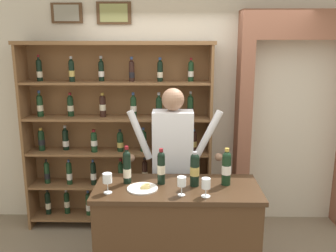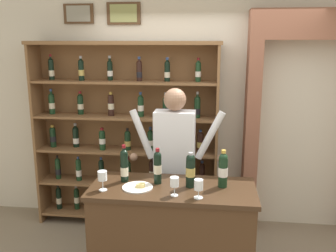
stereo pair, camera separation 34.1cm
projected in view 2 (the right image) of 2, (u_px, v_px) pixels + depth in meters
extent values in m
cube|color=beige|center=(200.00, 92.00, 4.37)|extent=(12.00, 0.16, 3.19)
cube|color=#4C331E|center=(79.00, 14.00, 4.24)|extent=(0.35, 0.02, 0.22)
cube|color=gray|center=(78.00, 14.00, 4.23)|extent=(0.28, 0.01, 0.18)
cube|color=#4C331E|center=(124.00, 13.00, 4.18)|extent=(0.39, 0.02, 0.25)
cube|color=#8D9152|center=(123.00, 13.00, 4.16)|extent=(0.31, 0.01, 0.20)
cube|color=brown|center=(40.00, 134.00, 4.42)|extent=(0.03, 0.34, 2.18)
cube|color=brown|center=(216.00, 139.00, 4.17)|extent=(0.03, 0.34, 2.18)
cube|color=brown|center=(129.00, 133.00, 4.45)|extent=(2.14, 0.02, 2.18)
cube|color=brown|center=(128.00, 213.00, 4.52)|extent=(2.08, 0.32, 0.02)
cylinder|color=black|center=(59.00, 199.00, 4.60)|extent=(0.07, 0.07, 0.24)
sphere|color=black|center=(58.00, 190.00, 4.57)|extent=(0.06, 0.06, 0.06)
cylinder|color=black|center=(58.00, 188.00, 4.56)|extent=(0.03, 0.03, 0.08)
cylinder|color=black|center=(58.00, 186.00, 4.56)|extent=(0.03, 0.03, 0.03)
cylinder|color=beige|center=(59.00, 200.00, 4.60)|extent=(0.07, 0.07, 0.08)
cylinder|color=black|center=(77.00, 200.00, 4.59)|extent=(0.07, 0.07, 0.23)
sphere|color=black|center=(76.00, 191.00, 4.57)|extent=(0.06, 0.06, 0.06)
cylinder|color=black|center=(76.00, 189.00, 4.56)|extent=(0.03, 0.03, 0.07)
cylinder|color=#99999E|center=(76.00, 187.00, 4.55)|extent=(0.03, 0.03, 0.03)
cylinder|color=beige|center=(77.00, 200.00, 4.59)|extent=(0.07, 0.07, 0.07)
cylinder|color=#19381E|center=(97.00, 202.00, 4.53)|extent=(0.07, 0.07, 0.24)
sphere|color=#19381E|center=(97.00, 193.00, 4.50)|extent=(0.06, 0.06, 0.06)
cylinder|color=#19381E|center=(96.00, 190.00, 4.49)|extent=(0.03, 0.03, 0.07)
cylinder|color=navy|center=(96.00, 188.00, 4.48)|extent=(0.03, 0.03, 0.03)
cylinder|color=silver|center=(97.00, 204.00, 4.53)|extent=(0.07, 0.07, 0.08)
cylinder|color=black|center=(119.00, 204.00, 4.49)|extent=(0.07, 0.07, 0.23)
sphere|color=black|center=(119.00, 194.00, 4.46)|extent=(0.06, 0.06, 0.06)
cylinder|color=black|center=(119.00, 192.00, 4.45)|extent=(0.03, 0.03, 0.08)
cylinder|color=#B79338|center=(118.00, 189.00, 4.45)|extent=(0.03, 0.03, 0.03)
cylinder|color=tan|center=(119.00, 204.00, 4.49)|extent=(0.07, 0.07, 0.07)
cylinder|color=black|center=(139.00, 206.00, 4.44)|extent=(0.07, 0.07, 0.23)
sphere|color=black|center=(139.00, 196.00, 4.41)|extent=(0.06, 0.06, 0.06)
cylinder|color=black|center=(139.00, 194.00, 4.40)|extent=(0.03, 0.03, 0.06)
cylinder|color=maroon|center=(139.00, 193.00, 4.40)|extent=(0.03, 0.03, 0.03)
cylinder|color=silver|center=(139.00, 206.00, 4.44)|extent=(0.07, 0.07, 0.07)
cylinder|color=#19381E|center=(156.00, 207.00, 4.41)|extent=(0.07, 0.07, 0.24)
sphere|color=#19381E|center=(156.00, 197.00, 4.38)|extent=(0.06, 0.06, 0.06)
cylinder|color=#19381E|center=(156.00, 195.00, 4.37)|extent=(0.03, 0.03, 0.07)
cylinder|color=navy|center=(156.00, 192.00, 4.36)|extent=(0.03, 0.03, 0.03)
cylinder|color=tan|center=(156.00, 207.00, 4.41)|extent=(0.07, 0.07, 0.08)
cylinder|color=black|center=(180.00, 207.00, 4.42)|extent=(0.07, 0.07, 0.23)
sphere|color=black|center=(180.00, 197.00, 4.39)|extent=(0.06, 0.06, 0.06)
cylinder|color=black|center=(180.00, 195.00, 4.38)|extent=(0.03, 0.03, 0.06)
cylinder|color=navy|center=(180.00, 194.00, 4.38)|extent=(0.03, 0.03, 0.03)
cylinder|color=silver|center=(180.00, 206.00, 4.41)|extent=(0.07, 0.07, 0.07)
cylinder|color=#19381E|center=(202.00, 206.00, 4.41)|extent=(0.07, 0.07, 0.24)
sphere|color=#19381E|center=(203.00, 197.00, 4.38)|extent=(0.06, 0.06, 0.06)
cylinder|color=#19381E|center=(203.00, 195.00, 4.38)|extent=(0.03, 0.03, 0.06)
cylinder|color=#B79338|center=(203.00, 193.00, 4.37)|extent=(0.03, 0.03, 0.03)
cylinder|color=tan|center=(202.00, 208.00, 4.41)|extent=(0.07, 0.07, 0.08)
cube|color=brown|center=(127.00, 183.00, 4.43)|extent=(2.08, 0.32, 0.02)
cylinder|color=#19381E|center=(58.00, 170.00, 4.50)|extent=(0.07, 0.07, 0.23)
sphere|color=#19381E|center=(57.00, 161.00, 4.47)|extent=(0.06, 0.06, 0.06)
cylinder|color=#19381E|center=(57.00, 158.00, 4.46)|extent=(0.02, 0.02, 0.06)
cylinder|color=black|center=(57.00, 157.00, 4.46)|extent=(0.03, 0.03, 0.03)
cylinder|color=black|center=(58.00, 172.00, 4.50)|extent=(0.07, 0.07, 0.07)
cylinder|color=#19381E|center=(79.00, 171.00, 4.44)|extent=(0.07, 0.07, 0.24)
sphere|color=#19381E|center=(78.00, 161.00, 4.41)|extent=(0.06, 0.06, 0.06)
cylinder|color=#19381E|center=(78.00, 159.00, 4.40)|extent=(0.02, 0.02, 0.06)
cylinder|color=navy|center=(78.00, 158.00, 4.40)|extent=(0.03, 0.03, 0.03)
cylinder|color=silver|center=(79.00, 173.00, 4.44)|extent=(0.07, 0.07, 0.08)
cylinder|color=black|center=(102.00, 172.00, 4.39)|extent=(0.07, 0.07, 0.24)
sphere|color=black|center=(101.00, 162.00, 4.36)|extent=(0.06, 0.06, 0.06)
cylinder|color=black|center=(101.00, 160.00, 4.36)|extent=(0.02, 0.02, 0.06)
cylinder|color=navy|center=(101.00, 158.00, 4.35)|extent=(0.03, 0.03, 0.03)
cylinder|color=silver|center=(102.00, 173.00, 4.39)|extent=(0.07, 0.07, 0.08)
cylinder|color=#19381E|center=(128.00, 173.00, 4.37)|extent=(0.07, 0.07, 0.23)
sphere|color=#19381E|center=(128.00, 164.00, 4.35)|extent=(0.06, 0.06, 0.06)
cylinder|color=#19381E|center=(128.00, 161.00, 4.34)|extent=(0.03, 0.03, 0.08)
cylinder|color=maroon|center=(128.00, 158.00, 4.33)|extent=(0.03, 0.03, 0.03)
cylinder|color=beige|center=(128.00, 176.00, 4.38)|extent=(0.07, 0.07, 0.07)
cylinder|color=black|center=(152.00, 173.00, 4.37)|extent=(0.07, 0.07, 0.24)
sphere|color=black|center=(152.00, 163.00, 4.34)|extent=(0.06, 0.06, 0.06)
cylinder|color=black|center=(152.00, 160.00, 4.33)|extent=(0.03, 0.03, 0.08)
cylinder|color=black|center=(152.00, 157.00, 4.33)|extent=(0.03, 0.03, 0.03)
cylinder|color=beige|center=(152.00, 174.00, 4.37)|extent=(0.07, 0.07, 0.08)
cylinder|color=#19381E|center=(176.00, 175.00, 4.32)|extent=(0.07, 0.07, 0.23)
sphere|color=#19381E|center=(176.00, 165.00, 4.29)|extent=(0.06, 0.06, 0.06)
cylinder|color=#19381E|center=(176.00, 162.00, 4.29)|extent=(0.03, 0.03, 0.07)
cylinder|color=navy|center=(176.00, 160.00, 4.28)|extent=(0.03, 0.03, 0.03)
cylinder|color=silver|center=(176.00, 176.00, 4.33)|extent=(0.07, 0.07, 0.08)
cylinder|color=black|center=(202.00, 176.00, 4.30)|extent=(0.07, 0.07, 0.23)
sphere|color=black|center=(202.00, 166.00, 4.27)|extent=(0.06, 0.06, 0.06)
cylinder|color=black|center=(202.00, 164.00, 4.27)|extent=(0.03, 0.03, 0.07)
cylinder|color=navy|center=(202.00, 162.00, 4.26)|extent=(0.03, 0.03, 0.03)
cylinder|color=tan|center=(202.00, 178.00, 4.31)|extent=(0.07, 0.07, 0.07)
cube|color=brown|center=(126.00, 150.00, 4.33)|extent=(2.08, 0.32, 0.02)
cylinder|color=black|center=(53.00, 139.00, 4.42)|extent=(0.07, 0.07, 0.21)
sphere|color=black|center=(52.00, 130.00, 4.39)|extent=(0.07, 0.07, 0.07)
cylinder|color=black|center=(52.00, 128.00, 4.39)|extent=(0.03, 0.03, 0.06)
cylinder|color=#B79338|center=(52.00, 126.00, 4.38)|extent=(0.04, 0.04, 0.03)
cylinder|color=black|center=(53.00, 139.00, 4.42)|extent=(0.07, 0.07, 0.07)
cylinder|color=black|center=(76.00, 138.00, 4.42)|extent=(0.07, 0.07, 0.21)
sphere|color=black|center=(75.00, 130.00, 4.39)|extent=(0.07, 0.07, 0.07)
cylinder|color=black|center=(75.00, 127.00, 4.38)|extent=(0.03, 0.03, 0.08)
cylinder|color=#99999E|center=(75.00, 124.00, 4.38)|extent=(0.04, 0.04, 0.03)
cylinder|color=silver|center=(76.00, 141.00, 4.42)|extent=(0.07, 0.07, 0.07)
cylinder|color=#19381E|center=(102.00, 142.00, 4.30)|extent=(0.07, 0.07, 0.20)
sphere|color=#19381E|center=(102.00, 133.00, 4.27)|extent=(0.07, 0.07, 0.07)
cylinder|color=#19381E|center=(102.00, 131.00, 4.27)|extent=(0.03, 0.03, 0.06)
cylinder|color=maroon|center=(102.00, 129.00, 4.26)|extent=(0.04, 0.04, 0.03)
cylinder|color=silver|center=(102.00, 141.00, 4.30)|extent=(0.07, 0.07, 0.06)
cylinder|color=black|center=(128.00, 142.00, 4.29)|extent=(0.07, 0.07, 0.19)
sphere|color=black|center=(127.00, 134.00, 4.27)|extent=(0.07, 0.07, 0.07)
cylinder|color=black|center=(127.00, 131.00, 4.26)|extent=(0.03, 0.03, 0.07)
cylinder|color=black|center=(127.00, 129.00, 4.26)|extent=(0.03, 0.03, 0.03)
cylinder|color=tan|center=(128.00, 143.00, 4.30)|extent=(0.07, 0.07, 0.06)
cylinder|color=#19381E|center=(150.00, 142.00, 4.27)|extent=(0.07, 0.07, 0.20)
sphere|color=#19381E|center=(150.00, 133.00, 4.25)|extent=(0.07, 0.07, 0.07)
cylinder|color=#19381E|center=(150.00, 131.00, 4.24)|extent=(0.03, 0.03, 0.08)
cylinder|color=navy|center=(150.00, 128.00, 4.24)|extent=(0.03, 0.03, 0.03)
cylinder|color=silver|center=(150.00, 143.00, 4.28)|extent=(0.07, 0.07, 0.06)
cylinder|color=black|center=(174.00, 142.00, 4.26)|extent=(0.07, 0.07, 0.20)
sphere|color=black|center=(174.00, 133.00, 4.24)|extent=(0.07, 0.07, 0.07)
cylinder|color=black|center=(174.00, 131.00, 4.23)|extent=(0.03, 0.03, 0.07)
cylinder|color=#99999E|center=(174.00, 129.00, 4.23)|extent=(0.03, 0.03, 0.03)
cylinder|color=tan|center=(174.00, 142.00, 4.26)|extent=(0.07, 0.07, 0.06)
cylinder|color=black|center=(200.00, 144.00, 4.18)|extent=(0.07, 0.07, 0.21)
sphere|color=black|center=(200.00, 135.00, 4.15)|extent=(0.07, 0.07, 0.07)
cylinder|color=black|center=(200.00, 133.00, 4.15)|extent=(0.03, 0.03, 0.06)
cylinder|color=navy|center=(200.00, 131.00, 4.15)|extent=(0.03, 0.03, 0.03)
cylinder|color=tan|center=(200.00, 145.00, 4.18)|extent=(0.07, 0.07, 0.07)
cube|color=brown|center=(125.00, 117.00, 4.24)|extent=(2.08, 0.32, 0.02)
cylinder|color=#19381E|center=(52.00, 105.00, 4.33)|extent=(0.07, 0.07, 0.21)
sphere|color=#19381E|center=(51.00, 96.00, 4.31)|extent=(0.07, 0.07, 0.07)
cylinder|color=#19381E|center=(51.00, 93.00, 4.30)|extent=(0.03, 0.03, 0.08)
cylinder|color=navy|center=(51.00, 90.00, 4.29)|extent=(0.03, 0.03, 0.03)
cylinder|color=beige|center=(52.00, 106.00, 4.33)|extent=(0.07, 0.07, 0.07)
cylinder|color=black|center=(81.00, 106.00, 4.31)|extent=(0.07, 0.07, 0.20)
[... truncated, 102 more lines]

